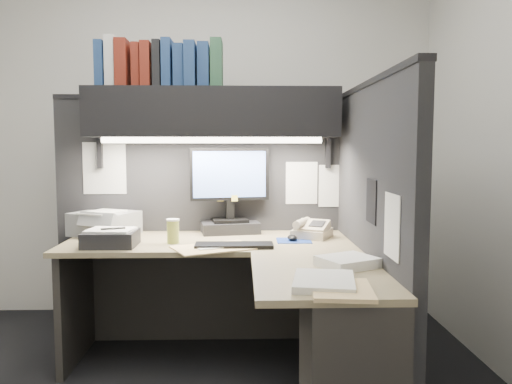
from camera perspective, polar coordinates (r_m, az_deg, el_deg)
The scene contains 21 objects.
wall_back at distance 3.91m, azimuth -6.09°, elevation 6.03°, with size 3.50×0.04×2.70m, color silver.
wall_front at distance 0.95m, azimuth -20.38°, elevation 8.55°, with size 3.50×0.04×2.70m, color silver.
partition_back at distance 3.38m, azimuth -6.24°, elevation -3.18°, with size 1.90×0.06×1.60m, color black.
partition_right at distance 2.71m, azimuth 12.91°, elevation -5.34°, with size 0.06×1.50×1.60m, color black.
desk at distance 2.55m, azimuth 1.27°, elevation -14.22°, with size 1.70×1.53×0.73m.
overhead_shelf at distance 3.16m, azimuth -4.90°, elevation 8.98°, with size 1.55×0.34×0.30m, color black.
task_light_tube at distance 3.02m, azimuth -5.03°, elevation 5.93°, with size 0.04×0.04×1.32m, color white.
monitor at distance 3.24m, azimuth -3.00°, elevation -0.86°, with size 0.51×0.29×0.55m.
keyboard at distance 2.80m, azimuth -2.52°, elevation -6.11°, with size 0.44×0.15×0.02m, color black.
mousepad at distance 3.00m, azimuth 4.34°, elevation -5.55°, with size 0.20×0.18×0.00m, color navy.
mouse at distance 2.99m, azimuth 4.15°, elevation -5.22°, with size 0.06×0.09×0.03m, color black.
telephone at distance 3.11m, azimuth 6.42°, elevation -4.41°, with size 0.21×0.22×0.09m, color #BDAC91.
coffee_cup at distance 2.95m, azimuth -9.47°, elevation -4.53°, with size 0.07×0.07×0.13m, color #D3C154.
printer at distance 3.34m, azimuth -16.91°, elevation -3.44°, with size 0.36×0.31×0.14m, color gray.
notebook_stack at distance 2.94m, azimuth -16.26°, elevation -5.14°, with size 0.29×0.24×0.09m, color black.
open_folder at distance 2.78m, azimuth -4.81°, elevation -6.35°, with size 0.43×0.28×0.01m, color #E0BD7E.
paper_stack_a at distance 2.39m, azimuth 10.40°, elevation -7.86°, with size 0.24×0.21×0.05m, color white.
paper_stack_b at distance 2.07m, azimuth 7.77°, elevation -10.11°, with size 0.24×0.30×0.03m, color white.
manila_stack at distance 1.99m, azimuth 9.79°, elevation -10.95°, with size 0.23×0.29×0.02m, color #E0BD7E.
binder_row at distance 3.23m, azimuth -10.77°, elevation 14.00°, with size 0.76×0.26×0.31m.
pinned_papers at distance 2.98m, azimuth 0.67°, elevation 0.64°, with size 1.76×1.31×0.51m.
Camera 1 is at (0.30, -2.40, 1.29)m, focal length 35.00 mm.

